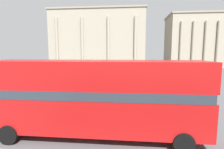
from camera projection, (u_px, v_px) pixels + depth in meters
The scene contains 10 objects.
double_decker_bus at pixel (96, 95), 9.32m from camera, with size 11.33×2.66×4.18m.
plaza_building_left at pixel (100, 39), 61.45m from camera, with size 31.25×16.55×18.59m.
plaza_building_right at pixel (209, 41), 57.01m from camera, with size 26.79×12.95×16.75m.
traffic_light_near at pixel (128, 83), 12.94m from camera, with size 0.42×0.24×3.54m.
traffic_light_mid at pixel (192, 75), 18.30m from camera, with size 0.42×0.24×3.38m.
car_black at pixel (164, 94), 16.57m from camera, with size 4.20×1.93×1.35m.
car_white at pixel (159, 75), 30.74m from camera, with size 4.20×1.93×1.35m.
pedestrian_grey at pixel (157, 98), 13.85m from camera, with size 0.32×0.32×1.75m.
pedestrian_yellow at pixel (163, 76), 27.82m from camera, with size 0.32×0.32×1.68m.
pedestrian_black at pixel (214, 79), 23.26m from camera, with size 0.32×0.32×1.83m.
Camera 1 is at (-1.00, -2.26, 4.59)m, focal length 28.00 mm.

